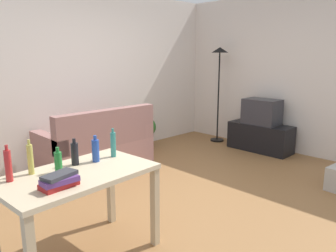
{
  "coord_description": "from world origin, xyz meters",
  "views": [
    {
      "loc": [
        -2.88,
        -2.5,
        1.67
      ],
      "look_at": [
        0.1,
        0.5,
        0.75
      ],
      "focal_mm": 35.06,
      "sensor_mm": 36.0,
      "label": 1
    }
  ],
  "objects_px": {
    "bottle_red": "(8,165)",
    "bottle_squat": "(30,159)",
    "book_stack": "(59,181)",
    "couch": "(98,148)",
    "bottle_green": "(58,162)",
    "tv": "(262,112)",
    "desk": "(78,185)",
    "potted_plant": "(146,130)",
    "tv_stand": "(260,137)",
    "bottle_tall": "(113,144)",
    "torchiere_lamp": "(219,69)",
    "bottle_blue": "(96,150)",
    "bottle_dark": "(75,153)"
  },
  "relations": [
    {
      "from": "tv_stand",
      "to": "bottle_squat",
      "type": "height_order",
      "value": "bottle_squat"
    },
    {
      "from": "bottle_squat",
      "to": "potted_plant",
      "type": "bearing_deg",
      "value": 34.09
    },
    {
      "from": "bottle_blue",
      "to": "book_stack",
      "type": "relative_size",
      "value": 0.87
    },
    {
      "from": "bottle_tall",
      "to": "potted_plant",
      "type": "bearing_deg",
      "value": 43.3
    },
    {
      "from": "bottle_red",
      "to": "bottle_tall",
      "type": "bearing_deg",
      "value": -2.7
    },
    {
      "from": "potted_plant",
      "to": "bottle_red",
      "type": "distance_m",
      "value": 3.66
    },
    {
      "from": "desk",
      "to": "bottle_red",
      "type": "height_order",
      "value": "bottle_red"
    },
    {
      "from": "book_stack",
      "to": "torchiere_lamp",
      "type": "bearing_deg",
      "value": 22.59
    },
    {
      "from": "potted_plant",
      "to": "tv_stand",
      "type": "bearing_deg",
      "value": -49.6
    },
    {
      "from": "tv_stand",
      "to": "bottle_blue",
      "type": "bearing_deg",
      "value": 97.33
    },
    {
      "from": "desk",
      "to": "bottle_squat",
      "type": "bearing_deg",
      "value": 138.05
    },
    {
      "from": "bottle_squat",
      "to": "desk",
      "type": "bearing_deg",
      "value": -38.62
    },
    {
      "from": "tv_stand",
      "to": "bottle_green",
      "type": "distance_m",
      "value": 4.08
    },
    {
      "from": "desk",
      "to": "bottle_green",
      "type": "xyz_separation_m",
      "value": [
        -0.1,
        0.1,
        0.2
      ]
    },
    {
      "from": "bottle_red",
      "to": "couch",
      "type": "bearing_deg",
      "value": 42.62
    },
    {
      "from": "tv",
      "to": "desk",
      "type": "height_order",
      "value": "tv"
    },
    {
      "from": "couch",
      "to": "torchiere_lamp",
      "type": "xyz_separation_m",
      "value": [
        2.55,
        -0.3,
        1.1
      ]
    },
    {
      "from": "tv_stand",
      "to": "desk",
      "type": "distance_m",
      "value": 3.97
    },
    {
      "from": "potted_plant",
      "to": "bottle_blue",
      "type": "distance_m",
      "value": 3.13
    },
    {
      "from": "tv_stand",
      "to": "tv",
      "type": "relative_size",
      "value": 1.83
    },
    {
      "from": "desk",
      "to": "bottle_green",
      "type": "height_order",
      "value": "bottle_green"
    },
    {
      "from": "tv_stand",
      "to": "potted_plant",
      "type": "bearing_deg",
      "value": 40.4
    },
    {
      "from": "tv",
      "to": "bottle_blue",
      "type": "relative_size",
      "value": 2.57
    },
    {
      "from": "bottle_squat",
      "to": "book_stack",
      "type": "bearing_deg",
      "value": -85.86
    },
    {
      "from": "couch",
      "to": "bottle_green",
      "type": "distance_m",
      "value": 2.33
    },
    {
      "from": "tv_stand",
      "to": "bottle_squat",
      "type": "bearing_deg",
      "value": 95.18
    },
    {
      "from": "bottle_green",
      "to": "book_stack",
      "type": "bearing_deg",
      "value": -115.67
    },
    {
      "from": "desk",
      "to": "bottle_tall",
      "type": "height_order",
      "value": "bottle_tall"
    },
    {
      "from": "bottle_green",
      "to": "bottle_blue",
      "type": "distance_m",
      "value": 0.36
    },
    {
      "from": "bottle_dark",
      "to": "bottle_tall",
      "type": "height_order",
      "value": "bottle_tall"
    },
    {
      "from": "bottle_blue",
      "to": "book_stack",
      "type": "bearing_deg",
      "value": -147.58
    },
    {
      "from": "bottle_squat",
      "to": "bottle_green",
      "type": "height_order",
      "value": "bottle_squat"
    },
    {
      "from": "tv",
      "to": "bottle_green",
      "type": "relative_size",
      "value": 2.92
    },
    {
      "from": "bottle_red",
      "to": "bottle_squat",
      "type": "xyz_separation_m",
      "value": [
        0.18,
        0.04,
        -0.0
      ]
    },
    {
      "from": "bottle_green",
      "to": "tv_stand",
      "type": "bearing_deg",
      "value": 7.0
    },
    {
      "from": "bottle_squat",
      "to": "bottle_tall",
      "type": "relative_size",
      "value": 1.04
    },
    {
      "from": "book_stack",
      "to": "couch",
      "type": "bearing_deg",
      "value": 51.77
    },
    {
      "from": "potted_plant",
      "to": "bottle_green",
      "type": "bearing_deg",
      "value": -142.69
    },
    {
      "from": "book_stack",
      "to": "bottle_squat",
      "type": "bearing_deg",
      "value": 94.14
    },
    {
      "from": "desk",
      "to": "potted_plant",
      "type": "height_order",
      "value": "desk"
    },
    {
      "from": "potted_plant",
      "to": "bottle_blue",
      "type": "bearing_deg",
      "value": -139.02
    },
    {
      "from": "couch",
      "to": "tv",
      "type": "distance_m",
      "value": 2.87
    },
    {
      "from": "bottle_red",
      "to": "tv_stand",
      "type": "bearing_deg",
      "value": 5.48
    },
    {
      "from": "tv_stand",
      "to": "bottle_tall",
      "type": "xyz_separation_m",
      "value": [
        -3.46,
        -0.46,
        0.64
      ]
    },
    {
      "from": "tv",
      "to": "torchiere_lamp",
      "type": "distance_m",
      "value": 1.18
    },
    {
      "from": "torchiere_lamp",
      "to": "potted_plant",
      "type": "bearing_deg",
      "value": 155.12
    },
    {
      "from": "torchiere_lamp",
      "to": "potted_plant",
      "type": "distance_m",
      "value": 1.82
    },
    {
      "from": "torchiere_lamp",
      "to": "potted_plant",
      "type": "height_order",
      "value": "torchiere_lamp"
    },
    {
      "from": "desk",
      "to": "book_stack",
      "type": "height_order",
      "value": "book_stack"
    },
    {
      "from": "torchiere_lamp",
      "to": "desk",
      "type": "distance_m",
      "value": 4.27
    }
  ]
}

